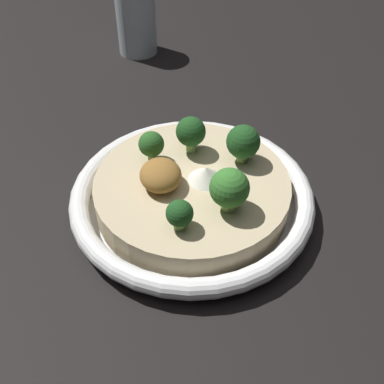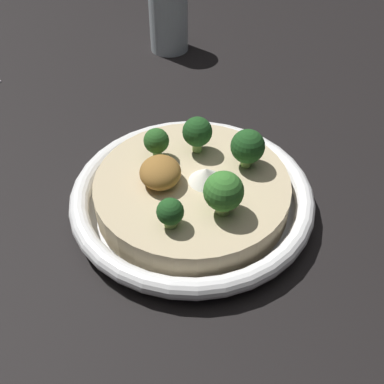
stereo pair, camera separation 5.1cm
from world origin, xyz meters
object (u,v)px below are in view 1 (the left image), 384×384
Objects in this scene: broccoli_left at (180,214)px; broccoli_back_right at (151,145)px; broccoli_front_left at (229,189)px; risotto_bowl at (192,196)px; broccoli_right at (191,132)px; drinking_glass at (136,20)px; broccoli_front_right at (243,142)px.

broccoli_left is 0.10m from broccoli_back_right.
broccoli_front_left reaches higher than broccoli_left.
broccoli_back_right is (0.04, 0.04, 0.04)m from risotto_bowl.
drinking_glass is (0.32, 0.03, -0.01)m from broccoli_right.
drinking_glass is (0.42, 0.05, -0.01)m from broccoli_front_left.
broccoli_left is 0.74× the size of broccoli_right.
broccoli_left is 0.12m from broccoli_right.
broccoli_front_right reaches higher than broccoli_right.
broccoli_front_left is 0.08m from broccoli_front_right.
broccoli_right reaches higher than broccoli_back_right.
risotto_bowl is 2.50× the size of drinking_glass.
broccoli_back_right reaches higher than risotto_bowl.
broccoli_right is at bearing -78.25° from broccoli_back_right.
risotto_bowl is at bearing -138.35° from broccoli_back_right.
broccoli_front_left is 0.11m from broccoli_back_right.
broccoli_front_right is at bearing -166.76° from drinking_glass.
risotto_bowl is 0.07m from broccoli_front_left.
broccoli_back_right is 0.10m from broccoli_front_right.
broccoli_front_right is (-0.02, -0.10, 0.00)m from broccoli_back_right.
broccoli_left is 0.67× the size of broccoli_front_left.
broccoli_right is 1.18× the size of broccoli_back_right.
broccoli_front_right reaches higher than broccoli_back_right.
drinking_glass is at bearing 13.24° from broccoli_front_right.
broccoli_front_left is at bearing -173.10° from drinking_glass.
risotto_bowl is 0.07m from broccoli_right.
broccoli_left is 0.72× the size of broccoli_front_right.
broccoli_back_right is at bearing 101.75° from broccoli_right.
drinking_glass is at bearing 3.47° from risotto_bowl.
broccoli_right is 0.41× the size of drinking_glass.
broccoli_left is 0.30× the size of drinking_glass.
broccoli_right is at bearing -15.19° from broccoli_left.
broccoli_left is 0.43m from drinking_glass.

